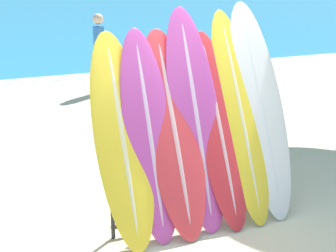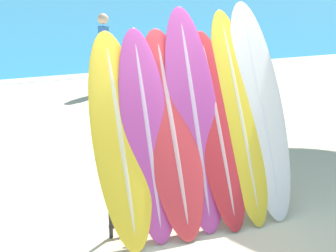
{
  "view_description": "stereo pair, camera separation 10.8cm",
  "coord_description": "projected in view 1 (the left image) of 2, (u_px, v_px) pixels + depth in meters",
  "views": [
    {
      "loc": [
        -1.86,
        -3.55,
        2.51
      ],
      "look_at": [
        0.22,
        1.24,
        0.82
      ],
      "focal_mm": 50.0,
      "sensor_mm": 36.0,
      "label": 1
    },
    {
      "loc": [
        -1.76,
        -3.59,
        2.51
      ],
      "look_at": [
        0.22,
        1.24,
        0.82
      ],
      "focal_mm": 50.0,
      "sensor_mm": 36.0,
      "label": 2
    }
  ],
  "objects": [
    {
      "name": "ground_plane",
      "position": [
        198.0,
        245.0,
        4.57
      ],
      "size": [
        160.0,
        160.0,
        0.0
      ],
      "primitive_type": "plane",
      "color": "beige"
    },
    {
      "name": "surfboard_rack",
      "position": [
        198.0,
        182.0,
        4.9
      ],
      "size": [
        1.93,
        0.04,
        0.81
      ],
      "color": "#28282D",
      "rests_on": "ground_plane"
    },
    {
      "name": "surfboard_slot_0",
      "position": [
        122.0,
        140.0,
        4.49
      ],
      "size": [
        0.55,
        0.94,
        2.0
      ],
      "color": "yellow",
      "rests_on": "ground_plane"
    },
    {
      "name": "surfboard_slot_1",
      "position": [
        149.0,
        135.0,
        4.58
      ],
      "size": [
        0.51,
        0.84,
        2.03
      ],
      "color": "#B23D8E",
      "rests_on": "ground_plane"
    },
    {
      "name": "surfboard_slot_2",
      "position": [
        174.0,
        133.0,
        4.69
      ],
      "size": [
        0.58,
        1.0,
        2.01
      ],
      "color": "red",
      "rests_on": "ground_plane"
    },
    {
      "name": "surfboard_slot_3",
      "position": [
        196.0,
        119.0,
        4.79
      ],
      "size": [
        0.55,
        0.93,
        2.22
      ],
      "color": "#B23D8E",
      "rests_on": "ground_plane"
    },
    {
      "name": "surfboard_slot_4",
      "position": [
        219.0,
        129.0,
        4.89
      ],
      "size": [
        0.49,
        1.01,
        1.96
      ],
      "color": "red",
      "rests_on": "ground_plane"
    },
    {
      "name": "surfboard_slot_5",
      "position": [
        240.0,
        115.0,
        5.0
      ],
      "size": [
        0.48,
        1.12,
        2.17
      ],
      "color": "yellow",
      "rests_on": "ground_plane"
    },
    {
      "name": "surfboard_slot_6",
      "position": [
        260.0,
        108.0,
        5.11
      ],
      "size": [
        0.58,
        1.11,
        2.25
      ],
      "color": "silver",
      "rests_on": "ground_plane"
    },
    {
      "name": "person_near_water",
      "position": [
        99.0,
        50.0,
        10.18
      ],
      "size": [
        0.23,
        0.29,
        1.74
      ],
      "rotation": [
        0.0,
        0.0,
        1.65
      ],
      "color": "beige",
      "rests_on": "ground_plane"
    }
  ]
}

